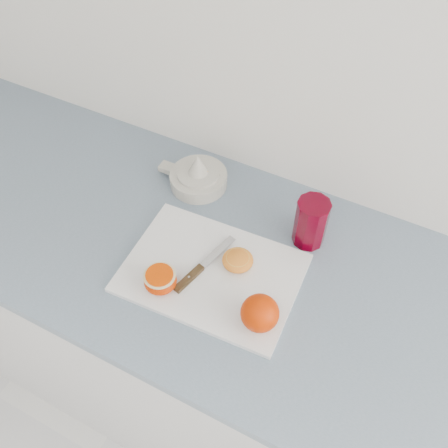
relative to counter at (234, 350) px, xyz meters
name	(u,v)px	position (x,y,z in m)	size (l,w,h in m)	color
counter	(234,350)	(0.00, 0.00, 0.00)	(2.50, 0.64, 0.89)	silver
cutting_board	(212,273)	(-0.04, -0.05, 0.45)	(0.38, 0.27, 0.01)	white
whole_orange	(260,313)	(0.11, -0.12, 0.49)	(0.08, 0.08, 0.08)	#D43F00
half_orange	(160,280)	(-0.11, -0.14, 0.48)	(0.07, 0.07, 0.04)	#D43F00
squeezed_shell	(238,260)	(0.01, -0.01, 0.47)	(0.07, 0.07, 0.03)	orange
paring_knife	(194,273)	(-0.06, -0.08, 0.46)	(0.06, 0.19, 0.01)	#412A15
citrus_juicer	(198,176)	(-0.20, 0.18, 0.47)	(0.19, 0.15, 0.10)	silver
red_tumbler	(311,224)	(0.12, 0.14, 0.50)	(0.08, 0.08, 0.12)	#5A0012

